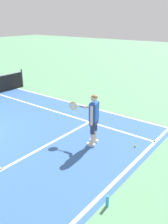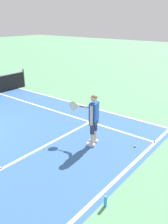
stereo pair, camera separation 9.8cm
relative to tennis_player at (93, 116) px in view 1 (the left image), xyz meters
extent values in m
cube|color=white|center=(-2.73, -1.61, -0.99)|extent=(10.98, 0.10, 0.01)
cube|color=white|center=(-2.73, 1.15, -0.99)|extent=(8.23, 0.10, 0.01)
cube|color=white|center=(1.38, 2.97, -0.99)|extent=(0.10, 9.15, 0.01)
cube|color=white|center=(2.76, 2.97, -0.99)|extent=(0.10, 9.15, 0.01)
cylinder|color=#333338|center=(3.21, 7.55, -0.45)|extent=(0.08, 0.08, 1.07)
cube|color=white|center=(-0.14, -0.03, -0.94)|extent=(0.19, 0.30, 0.09)
cube|color=white|center=(0.12, 0.05, -0.94)|extent=(0.19, 0.30, 0.09)
cylinder|color=beige|center=(-0.13, -0.07, -0.72)|extent=(0.11, 0.11, 0.36)
cylinder|color=#2D3351|center=(-0.13, -0.07, -0.33)|extent=(0.14, 0.14, 0.41)
cylinder|color=beige|center=(0.13, 0.01, -0.72)|extent=(0.11, 0.11, 0.36)
cylinder|color=#2D3351|center=(0.13, 0.01, -0.33)|extent=(0.14, 0.14, 0.41)
cube|color=#2D3351|center=(0.00, -0.03, -0.17)|extent=(0.38, 0.29, 0.20)
cube|color=#234CAD|center=(0.00, -0.03, 0.17)|extent=(0.43, 0.32, 0.60)
cylinder|color=beige|center=(-0.23, -0.10, 0.12)|extent=(0.09, 0.09, 0.62)
cylinder|color=#234CAD|center=(0.23, 0.13, 0.32)|extent=(0.16, 0.28, 0.29)
cylinder|color=beige|center=(0.21, 0.35, 0.18)|extent=(0.16, 0.30, 0.14)
sphere|color=beige|center=(0.00, -0.02, 0.62)|extent=(0.21, 0.21, 0.21)
ellipsoid|color=olive|center=(0.00, -0.04, 0.67)|extent=(0.25, 0.25, 0.12)
cylinder|color=#232326|center=(0.16, 0.56, 0.15)|extent=(0.09, 0.20, 0.03)
cylinder|color=yellow|center=(0.11, 0.70, 0.15)|extent=(0.05, 0.10, 0.02)
torus|color=yellow|center=(0.06, 0.88, 0.15)|extent=(0.11, 0.29, 0.30)
cylinder|color=silver|center=(0.06, 0.88, 0.15)|extent=(0.08, 0.24, 0.25)
sphere|color=#CCE02D|center=(0.68, -1.21, -0.96)|extent=(0.07, 0.07, 0.07)
cylinder|color=#3393D6|center=(-2.12, -1.90, -0.85)|extent=(0.07, 0.07, 0.27)
camera|label=1|loc=(-5.76, -4.05, 2.92)|focal=38.37mm
camera|label=2|loc=(-5.70, -4.12, 2.92)|focal=38.37mm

